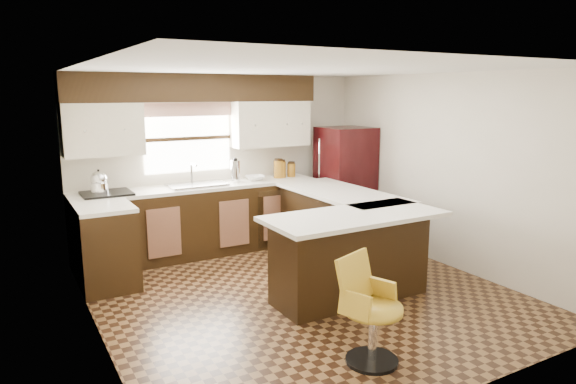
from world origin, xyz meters
TOP-DOWN VIEW (x-y plane):
  - floor at (0.00, 0.00)m, footprint 4.40×4.40m
  - ceiling at (0.00, 0.00)m, footprint 4.40×4.40m
  - wall_back at (0.00, 2.20)m, footprint 4.40×0.00m
  - wall_front at (0.00, -2.20)m, footprint 4.40×0.00m
  - wall_left at (-2.10, 0.00)m, footprint 0.00×4.40m
  - wall_right at (2.10, 0.00)m, footprint 0.00×4.40m
  - base_cab_back at (-0.45, 1.90)m, footprint 3.30×0.60m
  - base_cab_left at (-1.80, 1.25)m, footprint 0.60×0.70m
  - counter_back at (-0.45, 1.90)m, footprint 3.30×0.60m
  - counter_left at (-1.80, 1.25)m, footprint 0.60×0.70m
  - soffit at (-0.40, 2.03)m, footprint 3.40×0.35m
  - upper_cab_left at (-1.62, 2.03)m, footprint 0.94×0.35m
  - upper_cab_right at (0.68, 2.03)m, footprint 1.14×0.35m
  - window_pane at (-0.50, 2.18)m, footprint 1.20×0.02m
  - valance at (-0.50, 2.14)m, footprint 1.30×0.06m
  - sink at (-0.50, 1.88)m, footprint 0.75×0.45m
  - dishwasher at (0.55, 1.61)m, footprint 0.58×0.03m
  - cooktop at (-1.65, 1.88)m, footprint 0.58×0.50m
  - peninsula_long at (0.90, 0.62)m, footprint 0.60×1.95m
  - peninsula_return at (0.38, -0.35)m, footprint 1.65×0.60m
  - counter_pen_long at (0.95, 0.62)m, footprint 0.84×1.95m
  - counter_pen_return at (0.35, -0.44)m, footprint 1.89×0.84m
  - refrigerator at (1.72, 1.62)m, footprint 0.71×0.68m
  - bar_chair at (-0.26, -1.52)m, footprint 0.61×0.61m
  - kettle at (-1.73, 1.88)m, footprint 0.21×0.21m
  - percolator at (0.07, 1.90)m, footprint 0.13×0.13m
  - mixing_bowl at (0.37, 1.90)m, footprint 0.30×0.30m
  - canister_large at (0.76, 1.92)m, footprint 0.14×0.14m
  - canister_med at (0.80, 1.92)m, footprint 0.12×0.12m
  - canister_small at (0.97, 1.92)m, footprint 0.12×0.12m

SIDE VIEW (x-z plane):
  - floor at x=0.00m, z-range 0.00..0.00m
  - dishwasher at x=0.55m, z-range 0.04..0.82m
  - bar_chair at x=-0.26m, z-range 0.00..0.88m
  - base_cab_back at x=-0.45m, z-range 0.00..0.90m
  - base_cab_left at x=-1.80m, z-range 0.00..0.90m
  - peninsula_long at x=0.90m, z-range 0.00..0.90m
  - peninsula_return at x=0.38m, z-range 0.00..0.90m
  - refrigerator at x=1.72m, z-range 0.00..1.66m
  - counter_back at x=-0.45m, z-range 0.90..0.94m
  - counter_left at x=-1.80m, z-range 0.90..0.94m
  - counter_pen_long at x=0.95m, z-range 0.90..0.94m
  - counter_pen_return at x=0.35m, z-range 0.90..0.94m
  - cooktop at x=-1.65m, z-range 0.94..0.97m
  - sink at x=-0.50m, z-range 0.95..0.98m
  - mixing_bowl at x=0.37m, z-range 0.95..1.01m
  - canister_small at x=0.97m, z-range 0.95..1.14m
  - canister_med at x=0.80m, z-range 0.94..1.18m
  - canister_large at x=0.76m, z-range 0.95..1.19m
  - percolator at x=0.07m, z-range 0.95..1.24m
  - kettle at x=-1.73m, z-range 0.97..1.26m
  - wall_back at x=0.00m, z-range -1.00..3.40m
  - wall_front at x=0.00m, z-range -1.00..3.40m
  - wall_left at x=-2.10m, z-range -1.00..3.40m
  - wall_right at x=2.10m, z-range -1.00..3.40m
  - window_pane at x=-0.50m, z-range 1.10..2.00m
  - upper_cab_left at x=-1.62m, z-range 1.40..2.04m
  - upper_cab_right at x=0.68m, z-range 1.40..2.04m
  - valance at x=-0.50m, z-range 1.85..2.03m
  - soffit at x=-0.40m, z-range 2.04..2.40m
  - ceiling at x=0.00m, z-range 2.40..2.40m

